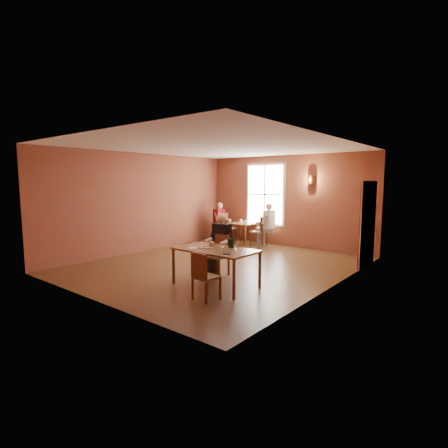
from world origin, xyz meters
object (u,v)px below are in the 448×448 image
Objects in this scene: main_table at (216,268)px; chair_diner_maroon at (228,228)px; chair_empty at (206,276)px; diner_white at (259,225)px; chair_diner_main at (217,256)px; diner_maroon at (227,223)px; chair_diner_white at (259,231)px; second_table at (243,233)px; diner_main at (216,247)px.

chair_diner_maroon is (-3.13, 4.41, 0.11)m from main_table.
diner_white reaches higher than chair_empty.
chair_diner_main reaches higher than main_table.
diner_maroon is (-1.36, 0.00, -0.02)m from diner_white.
chair_diner_white is at bearing 90.00° from diner_white.
diner_main is at bearing -62.45° from second_table.
diner_white is at bearing 90.00° from diner_maroon.
diner_main is 4.29m from second_table.
chair_diner_main is at bearing 34.93° from chair_diner_maroon.
chair_diner_white is (-1.33, 3.76, 0.03)m from chair_diner_main.
second_table is 0.61× the size of diner_maroon.
main_table is at bearing -157.49° from chair_diner_white.
diner_white is 1.36m from diner_maroon.
chair_empty is at bearing 123.49° from diner_main.
second_table is 0.59× the size of diner_white.
diner_main is at bearing 128.36° from chair_empty.
main_table is 1.24× the size of diner_maroon.
chair_diner_maroon is at bearing 90.00° from diner_maroon.
diner_main is (-0.50, 0.62, 0.29)m from main_table.
diner_main reaches higher than second_table.
diner_maroon is (-2.66, 3.79, -0.00)m from diner_main.
diner_white reaches higher than diner_maroon.
chair_diner_maroon is at bearing 180.00° from second_table.
chair_empty reaches higher than main_table.
diner_maroon reaches higher than second_table.
diner_main is at bearing 35.02° from diner_maroon.
diner_white is (-1.30, 3.76, 0.23)m from chair_diner_main.
chair_empty is at bearing 34.63° from diner_maroon.
diner_white reaches higher than main_table.
chair_empty is 6.24m from chair_diner_maroon.
diner_white is 1.34m from chair_diner_maroon.
second_table is 0.76m from diner_white.
chair_diner_maroon is at bearing 90.00° from chair_diner_white.
diner_maroon reaches higher than chair_empty.
chair_diner_main is at bearing 127.79° from chair_empty.
chair_diner_white is 0.99× the size of chair_diner_maroon.
main_table is 4.78m from diner_white.
chair_diner_maroon is (-2.63, 3.76, 0.03)m from chair_diner_main.
diner_white is at bearing -71.10° from diner_main.
chair_empty is 5.60m from diner_white.
diner_maroon is at bearing 90.00° from chair_diner_white.
diner_white is at bearing 112.17° from main_table.
diner_main reaches higher than chair_empty.
chair_diner_maroon is at bearing 125.33° from main_table.
diner_maroon is (-1.33, 0.00, 0.18)m from chair_diner_white.
diner_white is (0.03, 0.00, 0.20)m from chair_diner_white.
diner_main reaches higher than chair_diner_white.
diner_maroon is at bearing 125.59° from main_table.
chair_diner_white reaches higher than second_table.
diner_main is at bearing 128.88° from main_table.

